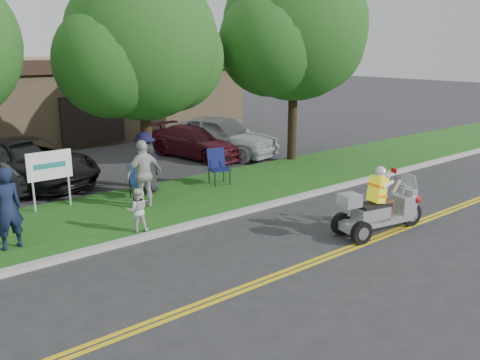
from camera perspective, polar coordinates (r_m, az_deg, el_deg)
ground at (r=11.47m, az=5.63°, el=-8.68°), size 120.00×120.00×0.00m
centerline_near at (r=11.10m, az=7.76°, el=-9.54°), size 60.00×0.10×0.01m
centerline_far at (r=11.20m, az=7.16°, el=-9.29°), size 60.00×0.10×0.01m
curb at (r=13.62m, az=-3.45°, el=-4.52°), size 60.00×0.25×0.12m
grass_verge at (r=15.33m, az=-8.17°, el=-2.44°), size 60.00×4.00×0.10m
commercial_building at (r=28.15m, az=-19.62°, el=8.72°), size 18.00×8.20×4.00m
tree_mid at (r=16.70m, az=-10.80°, el=14.10°), size 5.88×4.80×7.05m
tree_right at (r=20.50m, az=6.21°, el=16.00°), size 6.86×5.60×8.07m
business_sign at (r=15.10m, az=-20.59°, el=1.21°), size 1.25×0.06×1.75m
trike_scooter at (r=13.10m, az=15.32°, el=-3.30°), size 2.65×1.09×1.73m
lawn_chair_a at (r=16.89m, az=-2.53°, el=1.80°), size 0.75×0.76×1.18m
lawn_chair_b at (r=15.60m, az=-11.37°, el=0.07°), size 0.66×0.67×1.01m
spectator_adult_left at (r=12.46m, az=-24.72°, el=-2.92°), size 0.74×0.54×1.89m
spectator_adult_right at (r=14.55m, az=-10.73°, el=0.67°), size 1.17×0.57×1.94m
spectator_chair_a at (r=16.32m, az=-10.61°, el=2.06°), size 1.36×1.05×1.86m
spectator_chair_b at (r=16.03m, az=-10.26°, el=1.29°), size 0.77×0.52×1.55m
child_right at (r=12.76m, az=-11.48°, el=-3.32°), size 0.65×0.58×1.10m
parked_car_left at (r=18.51m, az=-24.11°, el=1.48°), size 2.13×4.50×1.43m
parked_car_mid at (r=18.63m, az=-22.89°, el=1.90°), size 4.05×6.10×1.56m
parked_car_right at (r=21.58m, az=-4.81°, el=4.33°), size 2.68×4.86×1.33m
parked_car_far_right at (r=21.81m, az=-2.19°, el=5.01°), size 3.63×5.48×1.73m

